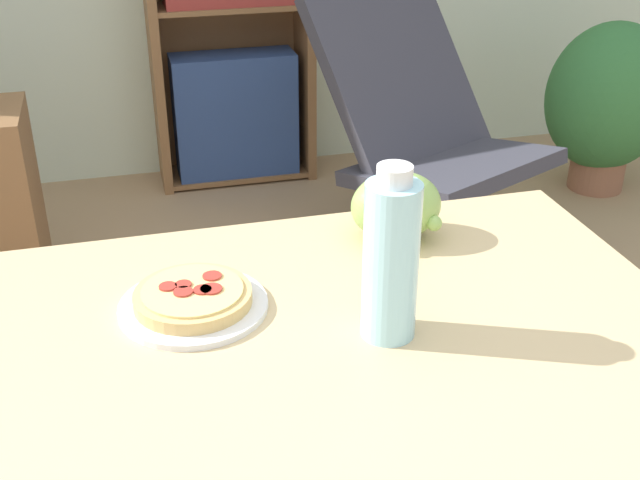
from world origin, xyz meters
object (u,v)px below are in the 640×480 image
at_px(grape_bunch, 396,206).
at_px(potted_plant_floor, 609,102).
at_px(bookshelf, 230,21).
at_px(drink_bottle, 391,259).
at_px(pizza_on_plate, 193,300).
at_px(lounge_chair_far, 428,175).

height_order(grape_bunch, potted_plant_floor, grape_bunch).
distance_m(bookshelf, potted_plant_floor, 1.55).
height_order(drink_bottle, bookshelf, bookshelf).
height_order(pizza_on_plate, potted_plant_floor, pizza_on_plate).
bearing_deg(pizza_on_plate, bookshelf, 79.64).
xyz_separation_m(bookshelf, potted_plant_floor, (1.43, -0.51, -0.29)).
relative_size(pizza_on_plate, grape_bunch, 1.40).
relative_size(drink_bottle, potted_plant_floor, 0.37).
distance_m(pizza_on_plate, drink_bottle, 0.31).
bearing_deg(potted_plant_floor, lounge_chair_far, -159.78).
bearing_deg(grape_bunch, potted_plant_floor, 46.30).
bearing_deg(drink_bottle, pizza_on_plate, 152.76).
height_order(lounge_chair_far, potted_plant_floor, lounge_chair_far).
relative_size(pizza_on_plate, bookshelf, 0.15).
relative_size(grape_bunch, potted_plant_floor, 0.23).
bearing_deg(lounge_chair_far, bookshelf, 97.46).
xyz_separation_m(lounge_chair_far, potted_plant_floor, (0.90, 0.33, 0.09)).
distance_m(drink_bottle, lounge_chair_far, 1.72).
bearing_deg(bookshelf, lounge_chair_far, -57.36).
xyz_separation_m(lounge_chair_far, bookshelf, (-0.54, 0.84, 0.38)).
bearing_deg(pizza_on_plate, drink_bottle, -27.24).
bearing_deg(drink_bottle, lounge_chair_far, 65.44).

